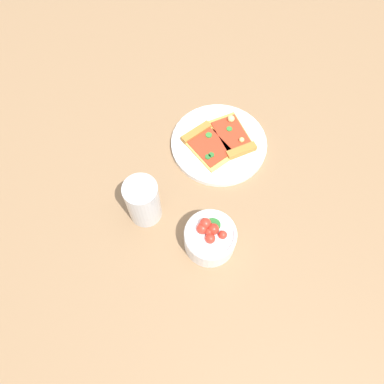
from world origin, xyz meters
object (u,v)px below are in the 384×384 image
at_px(pizza_slice_near, 234,137).
at_px(soda_glass, 143,202).
at_px(pizza_slice_far, 206,144).
at_px(salad_bowl, 210,237).
at_px(plate, 219,143).

height_order(pizza_slice_near, soda_glass, soda_glass).
bearing_deg(pizza_slice_near, soda_glass, 116.06).
xyz_separation_m(pizza_slice_near, pizza_slice_far, (0.00, 0.07, -0.00)).
height_order(pizza_slice_far, salad_bowl, salad_bowl).
distance_m(plate, soda_glass, 0.27).
height_order(pizza_slice_far, soda_glass, soda_glass).
xyz_separation_m(plate, salad_bowl, (-0.25, 0.11, 0.03)).
xyz_separation_m(pizza_slice_near, soda_glass, (-0.13, 0.26, 0.04)).
bearing_deg(pizza_slice_near, pizza_slice_far, 88.17).
distance_m(plate, pizza_slice_near, 0.04).
relative_size(pizza_slice_near, soda_glass, 1.08).
bearing_deg(pizza_slice_near, salad_bowl, 149.19).
bearing_deg(plate, salad_bowl, 156.70).
bearing_deg(pizza_slice_near, plate, 83.94).
relative_size(pizza_slice_near, pizza_slice_far, 0.93).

